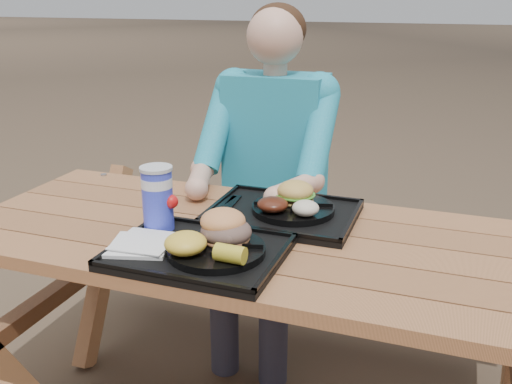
% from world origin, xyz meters
% --- Properties ---
extents(picnic_table, '(1.80, 1.49, 0.75)m').
position_xyz_m(picnic_table, '(0.00, 0.00, 0.38)').
color(picnic_table, '#999999').
rests_on(picnic_table, ground).
extents(tray_near, '(0.45, 0.35, 0.02)m').
position_xyz_m(tray_near, '(-0.09, -0.20, 0.76)').
color(tray_near, black).
rests_on(tray_near, picnic_table).
extents(tray_far, '(0.45, 0.35, 0.02)m').
position_xyz_m(tray_far, '(0.04, 0.15, 0.76)').
color(tray_far, black).
rests_on(tray_far, picnic_table).
extents(plate_near, '(0.26, 0.26, 0.02)m').
position_xyz_m(plate_near, '(-0.04, -0.20, 0.78)').
color(plate_near, black).
rests_on(plate_near, tray_near).
extents(plate_far, '(0.26, 0.26, 0.02)m').
position_xyz_m(plate_far, '(0.07, 0.16, 0.78)').
color(plate_far, black).
rests_on(plate_far, tray_far).
extents(napkin_stack, '(0.20, 0.20, 0.02)m').
position_xyz_m(napkin_stack, '(-0.25, -0.23, 0.78)').
color(napkin_stack, silver).
rests_on(napkin_stack, tray_near).
extents(soda_cup, '(0.09, 0.09, 0.18)m').
position_xyz_m(soda_cup, '(-0.26, -0.10, 0.86)').
color(soda_cup, '#1B28CE').
rests_on(soda_cup, tray_near).
extents(condiment_bbq, '(0.05, 0.05, 0.03)m').
position_xyz_m(condiment_bbq, '(-0.10, -0.08, 0.79)').
color(condiment_bbq, black).
rests_on(condiment_bbq, tray_near).
extents(condiment_mustard, '(0.05, 0.05, 0.03)m').
position_xyz_m(condiment_mustard, '(-0.04, -0.07, 0.79)').
color(condiment_mustard, yellow).
rests_on(condiment_mustard, tray_near).
extents(sandwich, '(0.13, 0.13, 0.13)m').
position_xyz_m(sandwich, '(-0.03, -0.16, 0.86)').
color(sandwich, '#DA874C').
rests_on(sandwich, plate_near).
extents(mac_cheese, '(0.11, 0.11, 0.06)m').
position_xyz_m(mac_cheese, '(-0.10, -0.27, 0.82)').
color(mac_cheese, yellow).
rests_on(mac_cheese, plate_near).
extents(corn_cob, '(0.08, 0.08, 0.05)m').
position_xyz_m(corn_cob, '(0.03, -0.28, 0.81)').
color(corn_cob, gold).
rests_on(corn_cob, plate_near).
extents(cutlery_far, '(0.04, 0.17, 0.01)m').
position_xyz_m(cutlery_far, '(-0.14, 0.15, 0.77)').
color(cutlery_far, black).
rests_on(cutlery_far, tray_far).
extents(burger, '(0.12, 0.12, 0.11)m').
position_xyz_m(burger, '(0.06, 0.20, 0.84)').
color(burger, gold).
rests_on(burger, plate_far).
extents(baked_beans, '(0.10, 0.10, 0.04)m').
position_xyz_m(baked_beans, '(0.02, 0.09, 0.81)').
color(baked_beans, '#471A0E').
rests_on(baked_beans, plate_far).
extents(potato_salad, '(0.08, 0.08, 0.05)m').
position_xyz_m(potato_salad, '(0.12, 0.09, 0.81)').
color(potato_salad, beige).
rests_on(potato_salad, plate_far).
extents(diner, '(0.48, 0.84, 1.28)m').
position_xyz_m(diner, '(-0.14, 0.61, 0.64)').
color(diner, '#169F8B').
rests_on(diner, ground).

